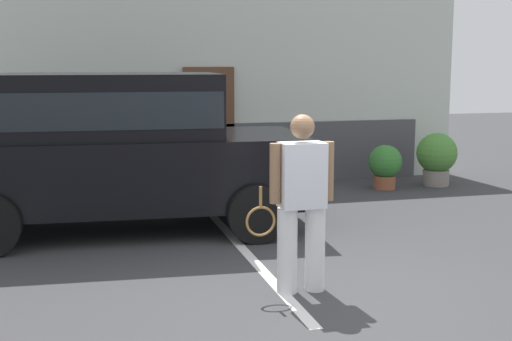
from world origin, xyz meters
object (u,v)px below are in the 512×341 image
Objects in this scene: potted_plant_by_porch at (385,165)px; potted_plant_secondary at (437,156)px; tennis_player_man at (301,201)px; parked_suv at (116,144)px.

potted_plant_secondary is at bearing 3.16° from potted_plant_by_porch.
potted_plant_secondary is (1.02, 0.06, 0.10)m from potted_plant_by_porch.
potted_plant_by_porch is (3.15, 4.78, -0.46)m from tennis_player_man.
potted_plant_by_porch is at bearing 25.38° from parked_suv.
parked_suv is 6.05m from potted_plant_secondary.
parked_suv is 3.32m from tennis_player_man.
parked_suv is 2.74× the size of tennis_player_man.
parked_suv is 6.15× the size of potted_plant_by_porch.
potted_plant_secondary is (4.17, 4.84, -0.36)m from tennis_player_man.
potted_plant_secondary is at bearing 22.29° from parked_suv.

